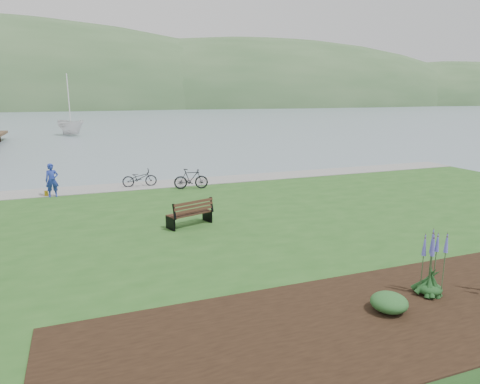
% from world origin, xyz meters
% --- Properties ---
extents(ground, '(600.00, 600.00, 0.00)m').
position_xyz_m(ground, '(0.00, 0.00, 0.00)').
color(ground, slate).
rests_on(ground, ground).
extents(lawn, '(34.00, 20.00, 0.40)m').
position_xyz_m(lawn, '(0.00, -2.00, 0.20)').
color(lawn, '#24501C').
rests_on(lawn, ground).
extents(shoreline_path, '(34.00, 2.20, 0.03)m').
position_xyz_m(shoreline_path, '(0.00, 6.90, 0.42)').
color(shoreline_path, gray).
rests_on(shoreline_path, lawn).
extents(far_hillside, '(580.00, 80.00, 38.00)m').
position_xyz_m(far_hillside, '(20.00, 170.00, 0.00)').
color(far_hillside, '#365932').
rests_on(far_hillside, ground).
extents(park_bench, '(1.90, 1.25, 1.09)m').
position_xyz_m(park_bench, '(-3.91, -1.44, 0.94)').
color(park_bench, '#321D13').
rests_on(park_bench, lawn).
extents(person, '(0.76, 0.55, 1.97)m').
position_xyz_m(person, '(-9.16, 5.79, 1.39)').
color(person, '#21339A').
rests_on(person, lawn).
extents(bicycle_a, '(0.75, 1.90, 0.98)m').
position_xyz_m(bicycle_a, '(-4.76, 6.70, 0.89)').
color(bicycle_a, black).
rests_on(bicycle_a, lawn).
extents(bicycle_b, '(0.92, 1.91, 1.11)m').
position_xyz_m(bicycle_b, '(-2.22, 5.15, 0.95)').
color(bicycle_b, black).
rests_on(bicycle_b, lawn).
extents(sailboat, '(13.23, 13.31, 25.86)m').
position_xyz_m(sailboat, '(-8.56, 45.32, 0.00)').
color(sailboat, silver).
rests_on(sailboat, ground).
extents(pannier, '(0.19, 0.27, 0.27)m').
position_xyz_m(pannier, '(-9.50, 6.05, 0.53)').
color(pannier, '#BE9416').
rests_on(pannier, lawn).
extents(echium_4, '(0.62, 0.62, 1.99)m').
position_xyz_m(echium_4, '(0.28, -9.35, 1.28)').
color(echium_4, '#143918').
rests_on(echium_4, garden_bed).
extents(shrub_0, '(0.86, 0.86, 0.43)m').
position_xyz_m(shrub_0, '(-1.26, -9.68, 0.66)').
color(shrub_0, '#1E4C21').
rests_on(shrub_0, garden_bed).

